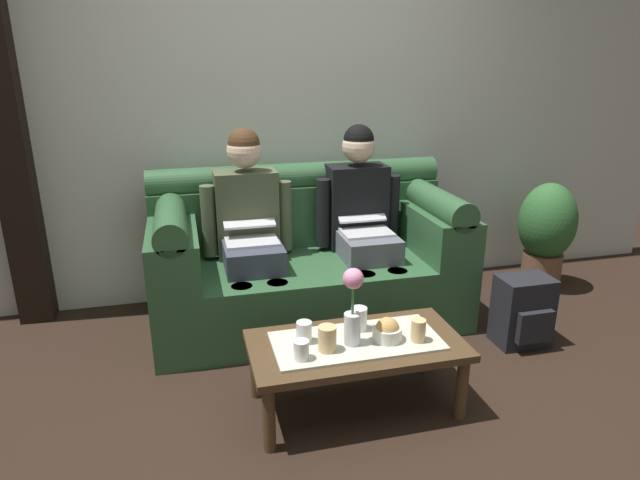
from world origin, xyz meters
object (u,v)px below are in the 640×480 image
at_px(coffee_table, 356,350).
at_px(potted_plant, 546,231).
at_px(couch, 307,262).
at_px(cup_far_right, 418,330).
at_px(backpack_right, 523,312).
at_px(snack_bowl, 387,331).
at_px(cup_far_center, 327,339).
at_px(person_left, 249,224).
at_px(cup_near_left, 301,350).
at_px(cup_near_right, 304,332).
at_px(person_right, 362,215).
at_px(cup_far_left, 359,319).
at_px(flower_vase, 353,305).

height_order(coffee_table, potted_plant, potted_plant).
height_order(couch, cup_far_right, couch).
bearing_deg(couch, backpack_right, -30.53).
height_order(coffee_table, cup_far_right, cup_far_right).
distance_m(snack_bowl, cup_far_center, 0.30).
bearing_deg(backpack_right, person_left, 155.90).
xyz_separation_m(couch, cup_near_left, (-0.29, -1.13, 0.03)).
distance_m(cup_near_left, cup_near_right, 0.15).
relative_size(coffee_table, cup_far_right, 9.38).
distance_m(coffee_table, cup_far_right, 0.31).
height_order(snack_bowl, potted_plant, potted_plant).
height_order(person_left, snack_bowl, person_left).
relative_size(person_right, cup_near_left, 13.86).
bearing_deg(cup_near_left, cup_far_center, 19.33).
bearing_deg(person_left, cup_far_left, -66.54).
xyz_separation_m(person_right, cup_far_left, (-0.32, -0.93, -0.24)).
relative_size(couch, coffee_table, 1.90).
bearing_deg(cup_far_center, cup_far_right, -2.74).
distance_m(flower_vase, cup_far_left, 0.20).
distance_m(person_right, cup_far_left, 1.01).
bearing_deg(person_right, cup_far_left, -108.88).
bearing_deg(cup_near_right, potted_plant, 26.94).
relative_size(flower_vase, cup_far_center, 3.17).
bearing_deg(backpack_right, flower_vase, -162.10).
relative_size(cup_far_center, cup_far_left, 1.03).
bearing_deg(person_right, cup_near_left, -119.84).
relative_size(couch, cup_far_right, 17.79).
bearing_deg(couch, cup_near_right, -103.75).
bearing_deg(cup_near_right, person_right, 58.55).
xyz_separation_m(cup_far_left, potted_plant, (1.73, 0.97, 0.01)).
xyz_separation_m(snack_bowl, cup_near_left, (-0.43, -0.07, 0.00)).
relative_size(person_right, cup_near_right, 12.02).
distance_m(cup_far_right, potted_plant, 1.89).
distance_m(person_right, backpack_right, 1.13).
xyz_separation_m(person_right, coffee_table, (-0.36, -1.02, -0.35)).
xyz_separation_m(person_right, cup_far_center, (-0.52, -1.08, -0.24)).
distance_m(cup_far_center, cup_far_left, 0.25).
relative_size(cup_near_left, cup_far_right, 0.82).
xyz_separation_m(flower_vase, cup_far_left, (0.07, 0.12, -0.14)).
relative_size(person_right, snack_bowl, 8.84).
height_order(snack_bowl, cup_far_left, cup_far_left).
bearing_deg(person_left, backpack_right, -24.10).
distance_m(cup_near_left, cup_far_center, 0.14).
xyz_separation_m(snack_bowl, cup_far_center, (-0.30, -0.03, 0.01)).
relative_size(person_left, backpack_right, 2.94).
height_order(cup_far_right, backpack_right, cup_far_right).
distance_m(coffee_table, cup_near_left, 0.32).
height_order(flower_vase, backpack_right, flower_vase).
distance_m(person_left, flower_vase, 1.10).
xyz_separation_m(backpack_right, potted_plant, (0.63, 0.72, 0.23)).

